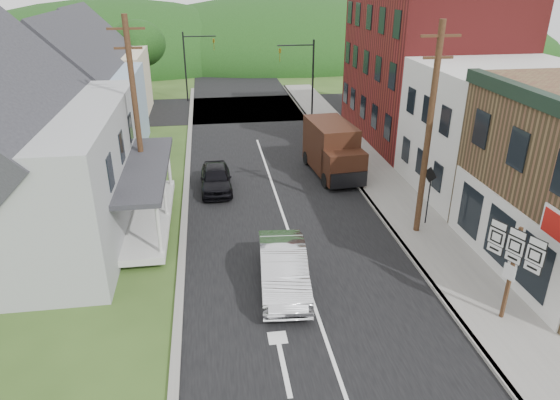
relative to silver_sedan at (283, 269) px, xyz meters
name	(u,v)px	position (x,y,z in m)	size (l,w,h in m)	color
ground	(308,288)	(0.89, -0.19, -0.79)	(120.00, 120.00, 0.00)	#2D4719
road	(272,184)	(0.89, 9.81, -0.79)	(9.00, 90.00, 0.02)	black
cross_road	(246,109)	(0.89, 26.81, -0.79)	(60.00, 9.00, 0.02)	black
sidewalk_right	(388,191)	(6.79, 7.81, -0.71)	(2.80, 55.00, 0.15)	slate
curb_right	(363,193)	(5.44, 7.81, -0.71)	(0.20, 55.00, 0.15)	slate
curb_left	(185,204)	(-3.76, 7.81, -0.73)	(0.30, 55.00, 0.12)	slate
storefront_white	(499,131)	(12.19, 7.31, 2.46)	(8.00, 7.00, 6.50)	silver
storefront_red	(427,65)	(12.19, 16.81, 4.21)	(8.00, 12.00, 10.00)	maroon
house_blue	(80,96)	(-10.11, 16.81, 2.91)	(7.14, 8.16, 7.28)	#8BA4BE
house_cream	(98,70)	(-10.61, 25.81, 2.91)	(7.14, 8.16, 7.28)	beige
utility_pole_right	(429,132)	(6.49, 3.31, 3.87)	(1.60, 0.26, 9.00)	#472D19
utility_pole_left	(136,115)	(-5.61, 7.81, 3.87)	(1.60, 0.26, 9.00)	#472D19
traffic_signal_right	(304,70)	(5.19, 23.31, 2.97)	(2.87, 0.20, 6.00)	black
traffic_signal_left	(193,58)	(-3.42, 30.31, 2.97)	(2.87, 0.20, 6.00)	black
tree_left_d	(138,44)	(-8.11, 31.81, 4.10)	(4.80, 4.80, 6.94)	#382616
forested_ridge	(229,58)	(0.89, 54.81, -0.79)	(90.00, 30.00, 16.00)	black
silver_sedan	(283,269)	(0.00, 0.00, 0.00)	(1.67, 4.78, 1.57)	silver
dark_sedan	(216,178)	(-2.17, 9.45, -0.11)	(1.59, 3.96, 1.35)	black
delivery_van	(333,150)	(4.47, 10.81, 0.69)	(2.56, 5.39, 2.92)	black
route_sign_cluster	(513,261)	(6.82, -2.99, 1.53)	(0.80, 1.78, 3.34)	#472D19
warning_sign	(429,188)	(7.13, 3.91, 1.11)	(0.31, 0.70, 2.74)	black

